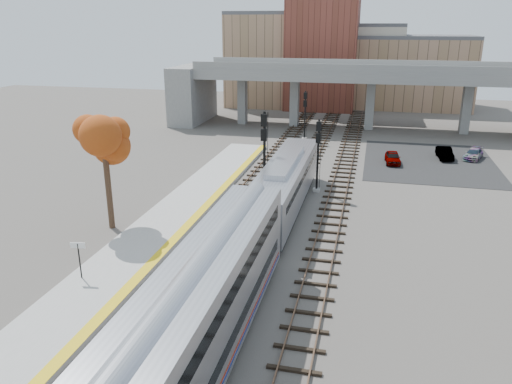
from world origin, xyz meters
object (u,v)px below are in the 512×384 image
at_px(signal_mast_mid, 318,158).
at_px(car_c, 473,154).
at_px(coach, 184,342).
at_px(signal_mast_far, 305,117).
at_px(locomotive, 285,184).
at_px(car_b, 445,153).
at_px(tree, 104,141).
at_px(car_a, 393,157).
at_px(signal_mast_near, 264,157).

height_order(signal_mast_mid, car_c, signal_mast_mid).
distance_m(coach, signal_mast_far, 48.72).
relative_size(locomotive, car_b, 4.77).
xyz_separation_m(signal_mast_mid, tree, (-14.05, -11.96, 3.42)).
distance_m(car_a, car_c, 9.81).
bearing_deg(car_a, tree, -135.48).
distance_m(signal_mast_mid, signal_mast_far, 21.26).
bearing_deg(coach, signal_mast_near, 94.98).
xyz_separation_m(signal_mast_near, signal_mast_far, (0.00, 24.58, -0.97)).
bearing_deg(signal_mast_near, car_b, 47.85).
distance_m(signal_mast_near, car_a, 19.20).
height_order(car_a, car_b, car_b).
xyz_separation_m(signal_mast_far, tree, (-9.95, -32.82, 3.62)).
xyz_separation_m(coach, signal_mast_mid, (2.00, 27.82, 0.45)).
height_order(tree, car_b, tree).
relative_size(tree, car_a, 2.34).
xyz_separation_m(signal_mast_near, car_b, (16.87, 18.64, -3.32)).
height_order(signal_mast_far, tree, tree).
distance_m(signal_mast_far, tree, 34.49).
bearing_deg(signal_mast_near, tree, -140.36).
distance_m(locomotive, tree, 14.49).
relative_size(coach, car_b, 6.26).
distance_m(signal_mast_mid, tree, 18.77).
bearing_deg(signal_mast_near, car_c, 43.97).
height_order(signal_mast_near, tree, tree).
distance_m(signal_mast_mid, car_b, 19.81).
xyz_separation_m(signal_mast_far, car_b, (16.87, -5.94, -2.35)).
height_order(signal_mast_mid, car_b, signal_mast_mid).
height_order(coach, signal_mast_mid, signal_mast_mid).
distance_m(signal_mast_near, signal_mast_mid, 5.59).
relative_size(coach, signal_mast_near, 3.20).
xyz_separation_m(car_a, car_c, (8.95, 4.01, -0.08)).
bearing_deg(car_a, car_b, 26.15).
distance_m(signal_mast_far, car_b, 18.04).
bearing_deg(car_c, car_b, -146.75).
bearing_deg(locomotive, signal_mast_far, 94.61).
height_order(signal_mast_far, car_c, signal_mast_far).
relative_size(signal_mast_near, signal_mast_mid, 1.17).
xyz_separation_m(signal_mast_far, car_c, (20.04, -5.25, -2.43)).
xyz_separation_m(locomotive, coach, (-0.00, -22.61, 0.52)).
height_order(locomotive, coach, coach).
bearing_deg(signal_mast_far, car_c, -14.67).
xyz_separation_m(signal_mast_near, car_a, (11.09, 15.32, -3.32)).
relative_size(signal_mast_mid, car_b, 1.67).
distance_m(tree, car_a, 32.15).
distance_m(locomotive, car_c, 27.53).
bearing_deg(locomotive, tree, -150.72).
bearing_deg(coach, car_b, 70.93).
bearing_deg(locomotive, signal_mast_near, 144.70).
relative_size(car_b, car_c, 1.01).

